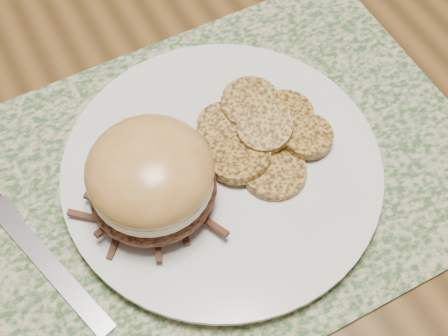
# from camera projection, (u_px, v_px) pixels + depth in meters

# --- Properties ---
(ground) EXTENTS (3.50, 3.50, 0.00)m
(ground) POSITION_uv_depth(u_px,v_px,m) (220.00, 266.00, 1.31)
(ground) COLOR #4F371B
(ground) RESTS_ON ground
(dining_table) EXTENTS (1.50, 0.90, 0.75)m
(dining_table) POSITION_uv_depth(u_px,v_px,m) (217.00, 49.00, 0.73)
(dining_table) COLOR brown
(dining_table) RESTS_ON ground
(placemat) EXTENTS (0.45, 0.33, 0.00)m
(placemat) POSITION_uv_depth(u_px,v_px,m) (223.00, 173.00, 0.55)
(placemat) COLOR #33522A
(placemat) RESTS_ON dining_table
(dinner_plate) EXTENTS (0.26, 0.26, 0.02)m
(dinner_plate) POSITION_uv_depth(u_px,v_px,m) (222.00, 170.00, 0.54)
(dinner_plate) COLOR silver
(dinner_plate) RESTS_ON placemat
(pork_sandwich) EXTENTS (0.11, 0.10, 0.08)m
(pork_sandwich) POSITION_uv_depth(u_px,v_px,m) (151.00, 179.00, 0.48)
(pork_sandwich) COLOR black
(pork_sandwich) RESTS_ON dinner_plate
(roasted_potatoes) EXTENTS (0.14, 0.12, 0.03)m
(roasted_potatoes) POSITION_uv_depth(u_px,v_px,m) (262.00, 135.00, 0.54)
(roasted_potatoes) COLOR #A57630
(roasted_potatoes) RESTS_ON dinner_plate
(fork) EXTENTS (0.07, 0.19, 0.00)m
(fork) POSITION_uv_depth(u_px,v_px,m) (35.00, 249.00, 0.51)
(fork) COLOR silver
(fork) RESTS_ON placemat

